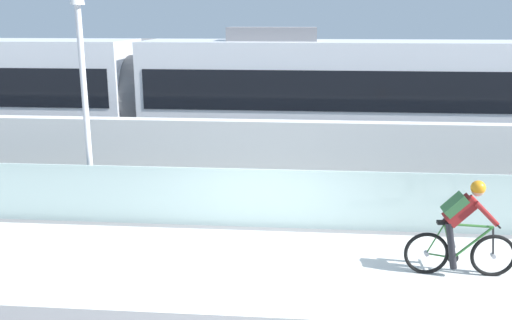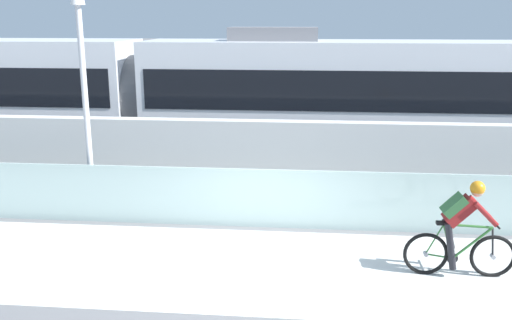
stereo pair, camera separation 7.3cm
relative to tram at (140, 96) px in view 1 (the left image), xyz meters
The scene contains 9 objects.
ground_plane 8.15m from the tram, 59.83° to the right, with size 200.00×200.00×0.00m, color slate.
bike_path_deck 8.14m from the tram, 59.83° to the right, with size 32.00×3.20×0.01m, color silver.
glass_parapet 6.52m from the tram, 51.47° to the right, with size 32.00×0.05×1.20m, color #ADC6C1.
concrete_barrier_wall 5.20m from the tram, 38.79° to the right, with size 32.00×0.36×1.83m, color silver.
tram_rail_near 4.46m from the tram, 10.22° to the right, with size 32.00×0.08×0.01m, color #595654.
tram_rail_far 4.46m from the tram, 10.22° to the left, with size 32.00×0.08×0.01m, color #595654.
tram is the anchor object (origin of this frame).
cyclist_on_bike 10.02m from the tram, 43.47° to the right, with size 1.77×0.58×1.61m.
lamp_post_antenna 4.91m from the tram, 86.20° to the right, with size 0.28×0.28×5.20m.
Camera 1 is at (0.69, -8.46, 4.07)m, focal length 38.62 mm.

